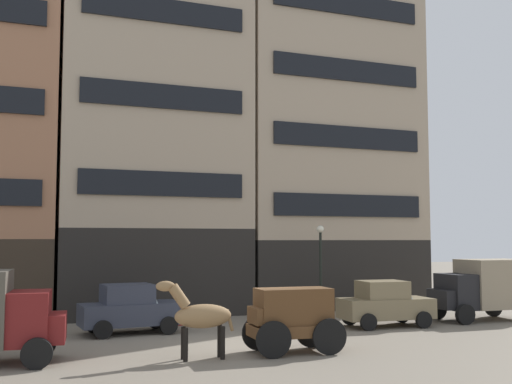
# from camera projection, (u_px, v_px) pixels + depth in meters

# --- Properties ---
(ground_plane) EXTENTS (120.00, 120.00, 0.00)m
(ground_plane) POSITION_uv_depth(u_px,v_px,m) (252.00, 345.00, 20.11)
(ground_plane) COLOR slate
(building_center_left) EXTENTS (9.27, 7.10, 16.33)m
(building_center_left) POSITION_uv_depth(u_px,v_px,m) (150.00, 145.00, 30.35)
(building_center_left) COLOR black
(building_center_left) RESTS_ON ground_plane
(building_center_right) EXTENTS (10.18, 7.10, 17.70)m
(building_center_right) POSITION_uv_depth(u_px,v_px,m) (319.00, 142.00, 33.69)
(building_center_right) COLOR black
(building_center_right) RESTS_ON ground_plane
(cargo_wagon) EXTENTS (2.97, 1.64, 1.98)m
(cargo_wagon) POSITION_uv_depth(u_px,v_px,m) (292.00, 315.00, 18.86)
(cargo_wagon) COLOR brown
(cargo_wagon) RESTS_ON ground_plane
(draft_horse) EXTENTS (2.35, 0.68, 2.30)m
(draft_horse) POSITION_uv_depth(u_px,v_px,m) (200.00, 315.00, 17.84)
(draft_horse) COLOR #937047
(draft_horse) RESTS_ON ground_plane
(delivery_truck_far) EXTENTS (4.40, 2.25, 2.62)m
(delivery_truck_far) POSITION_uv_depth(u_px,v_px,m) (483.00, 287.00, 26.48)
(delivery_truck_far) COLOR black
(delivery_truck_far) RESTS_ON ground_plane
(sedan_dark) EXTENTS (3.81, 2.09, 1.83)m
(sedan_dark) POSITION_uv_depth(u_px,v_px,m) (385.00, 304.00, 24.51)
(sedan_dark) COLOR #7A6B4C
(sedan_dark) RESTS_ON ground_plane
(sedan_light) EXTENTS (3.83, 2.13, 1.83)m
(sedan_light) POSITION_uv_depth(u_px,v_px,m) (130.00, 309.00, 22.67)
(sedan_light) COLOR #333847
(sedan_light) RESTS_ON ground_plane
(pedestrian_officer) EXTENTS (0.42, 0.42, 1.79)m
(pedestrian_officer) POSITION_uv_depth(u_px,v_px,m) (10.00, 311.00, 21.35)
(pedestrian_officer) COLOR #38332D
(pedestrian_officer) RESTS_ON ground_plane
(streetlamp_curbside) EXTENTS (0.32, 0.32, 4.12)m
(streetlamp_curbside) POSITION_uv_depth(u_px,v_px,m) (321.00, 258.00, 27.17)
(streetlamp_curbside) COLOR black
(streetlamp_curbside) RESTS_ON ground_plane
(fire_hydrant_curbside) EXTENTS (0.24, 0.24, 0.83)m
(fire_hydrant_curbside) POSITION_uv_depth(u_px,v_px,m) (180.00, 315.00, 24.81)
(fire_hydrant_curbside) COLOR maroon
(fire_hydrant_curbside) RESTS_ON ground_plane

